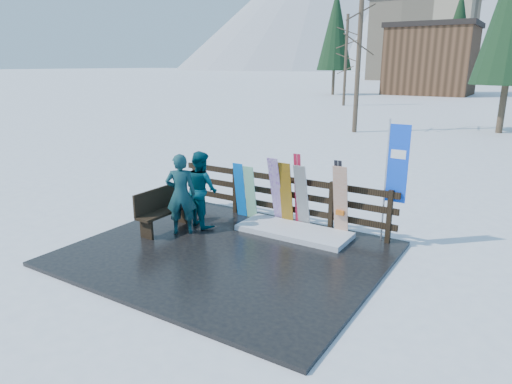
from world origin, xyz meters
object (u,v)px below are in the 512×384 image
Objects in this scene: rental_flag at (395,168)px; person_back at (201,189)px; snowboard_4 at (302,197)px; person_front at (181,194)px; snowboard_0 at (240,190)px; snowboard_2 at (286,194)px; snowboard_5 at (340,202)px; snowboard_3 at (276,191)px; snowboard_1 at (250,192)px; bench at (163,208)px.

rental_flag reaches higher than person_back.
snowboard_4 is 0.86× the size of person_front.
snowboard_0 is 3.75m from rental_flag.
rental_flag reaches higher than snowboard_2.
snowboard_0 is at bearing 180.00° from snowboard_2.
snowboard_5 is 1.33m from rental_flag.
person_front is at bearing -131.84° from snowboard_3.
snowboard_4 is at bearing -172.08° from rental_flag.
snowboard_0 is 0.89× the size of snowboard_2.
snowboard_2 is 0.92× the size of snowboard_3.
rental_flag is at bearing 170.88° from person_front.
snowboard_5 is 0.92× the size of person_back.
snowboard_1 is at bearing -180.00° from snowboard_2.
snowboard_5 is (3.56, 1.71, 0.29)m from bench.
person_back reaches higher than snowboard_2.
snowboard_2 reaches higher than snowboard_4.
rental_flag reaches higher than snowboard_5.
snowboard_1 is 0.74m from snowboard_3.
snowboard_4 is at bearing 0.00° from snowboard_1.
snowboard_1 is 1.39m from snowboard_4.
snowboard_0 is 0.84× the size of snowboard_5.
rental_flag is 4.56m from person_front.
person_front reaches higher than person_back.
person_front is (-3.06, -1.64, 0.10)m from snowboard_5.
snowboard_5 is (0.92, 0.00, 0.04)m from snowboard_4.
snowboard_5 is 3.47m from person_front.
rental_flag reaches higher than snowboard_0.
snowboard_1 is (0.30, -0.00, -0.02)m from snowboard_0.
snowboard_2 is at bearing 37.51° from bench.
snowboard_4 is at bearing -0.00° from snowboard_2.
snowboard_4 is 2.70m from person_front.
person_front is 1.02× the size of person_back.
snowboard_2 is 1.96m from person_back.
person_front reaches higher than snowboard_1.
rental_flag is (1.94, 0.27, 0.85)m from snowboard_4.
bench is 0.98× the size of snowboard_2.
snowboard_3 is 1.59m from snowboard_5.
snowboard_0 reaches higher than snowboard_1.
snowboard_1 is at bearing -148.74° from person_front.
bench is at bearing 72.11° from person_back.
rental_flag reaches higher than snowboard_1.
snowboard_2 is at bearing -170.73° from person_front.
person_front is (-2.14, -1.64, 0.14)m from snowboard_4.
person_front is 0.64m from person_back.
person_back reaches higher than snowboard_5.
snowboard_5 is at bearing -141.11° from person_back.
snowboard_5 reaches higher than snowboard_4.
snowboard_0 is 0.76× the size of person_front.
snowboard_4 reaches higher than snowboard_1.
snowboard_4 is (0.67, -0.00, -0.05)m from snowboard_3.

